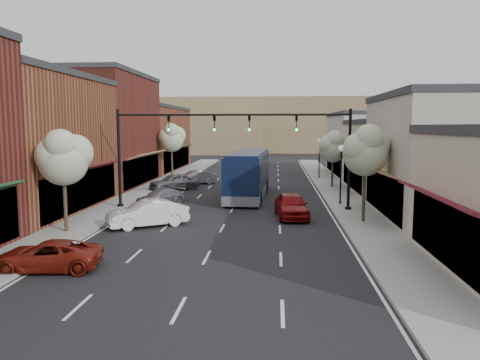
% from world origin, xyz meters
% --- Properties ---
extents(ground, '(160.00, 160.00, 0.00)m').
position_xyz_m(ground, '(0.00, 0.00, 0.00)').
color(ground, black).
rests_on(ground, ground).
extents(sidewalk_left, '(2.80, 73.00, 0.15)m').
position_xyz_m(sidewalk_left, '(-8.40, 18.50, 0.07)').
color(sidewalk_left, gray).
rests_on(sidewalk_left, ground).
extents(sidewalk_right, '(2.80, 73.00, 0.15)m').
position_xyz_m(sidewalk_right, '(8.40, 18.50, 0.07)').
color(sidewalk_right, gray).
rests_on(sidewalk_right, ground).
extents(curb_left, '(0.25, 73.00, 0.17)m').
position_xyz_m(curb_left, '(-7.00, 18.50, 0.07)').
color(curb_left, gray).
rests_on(curb_left, ground).
extents(curb_right, '(0.25, 73.00, 0.17)m').
position_xyz_m(curb_right, '(7.00, 18.50, 0.07)').
color(curb_right, gray).
rests_on(curb_right, ground).
extents(bldg_left_midnear, '(10.14, 14.10, 9.40)m').
position_xyz_m(bldg_left_midnear, '(-14.23, 6.00, 4.66)').
color(bldg_left_midnear, brown).
rests_on(bldg_left_midnear, ground).
extents(bldg_left_midfar, '(10.14, 14.10, 10.90)m').
position_xyz_m(bldg_left_midfar, '(-14.24, 20.00, 5.40)').
color(bldg_left_midfar, maroon).
rests_on(bldg_left_midfar, ground).
extents(bldg_left_far, '(10.14, 18.10, 8.40)m').
position_xyz_m(bldg_left_far, '(-14.22, 36.00, 4.16)').
color(bldg_left_far, brown).
rests_on(bldg_left_far, ground).
extents(bldg_right_midnear, '(9.14, 12.10, 7.90)m').
position_xyz_m(bldg_right_midnear, '(13.72, 6.00, 3.91)').
color(bldg_right_midnear, '#B4AB9A').
rests_on(bldg_right_midnear, ground).
extents(bldg_right_midfar, '(9.14, 12.10, 6.40)m').
position_xyz_m(bldg_right_midfar, '(13.70, 18.00, 3.17)').
color(bldg_right_midfar, beige).
rests_on(bldg_right_midfar, ground).
extents(bldg_right_far, '(9.14, 16.10, 7.40)m').
position_xyz_m(bldg_right_far, '(13.71, 32.00, 3.66)').
color(bldg_right_far, '#B4AB9A').
rests_on(bldg_right_far, ground).
extents(hill_far, '(120.00, 30.00, 12.00)m').
position_xyz_m(hill_far, '(0.00, 90.00, 6.00)').
color(hill_far, '#7A6647').
rests_on(hill_far, ground).
extents(hill_near, '(50.00, 20.00, 8.00)m').
position_xyz_m(hill_near, '(-25.00, 78.00, 4.00)').
color(hill_near, '#7A6647').
rests_on(hill_near, ground).
extents(signal_mast_right, '(8.22, 0.46, 7.00)m').
position_xyz_m(signal_mast_right, '(5.62, 8.00, 4.62)').
color(signal_mast_right, black).
rests_on(signal_mast_right, ground).
extents(signal_mast_left, '(8.22, 0.46, 7.00)m').
position_xyz_m(signal_mast_left, '(-5.62, 8.00, 4.62)').
color(signal_mast_left, black).
rests_on(signal_mast_left, ground).
extents(tree_right_near, '(2.85, 2.65, 5.95)m').
position_xyz_m(tree_right_near, '(8.35, 3.94, 4.45)').
color(tree_right_near, '#47382B').
rests_on(tree_right_near, ground).
extents(tree_right_far, '(2.85, 2.65, 5.43)m').
position_xyz_m(tree_right_far, '(8.35, 19.94, 3.99)').
color(tree_right_far, '#47382B').
rests_on(tree_right_far, ground).
extents(tree_left_near, '(2.85, 2.65, 5.69)m').
position_xyz_m(tree_left_near, '(-8.25, -0.06, 4.22)').
color(tree_left_near, '#47382B').
rests_on(tree_left_near, ground).
extents(tree_left_far, '(2.85, 2.65, 6.13)m').
position_xyz_m(tree_left_far, '(-8.25, 25.94, 4.60)').
color(tree_left_far, '#47382B').
rests_on(tree_left_far, ground).
extents(lamp_post_near, '(0.44, 0.44, 4.44)m').
position_xyz_m(lamp_post_near, '(7.80, 10.50, 3.01)').
color(lamp_post_near, black).
rests_on(lamp_post_near, ground).
extents(lamp_post_far, '(0.44, 0.44, 4.44)m').
position_xyz_m(lamp_post_far, '(7.80, 28.00, 3.01)').
color(lamp_post_far, black).
rests_on(lamp_post_far, ground).
extents(coach_bus, '(3.15, 12.36, 3.75)m').
position_xyz_m(coach_bus, '(0.80, 14.18, 1.95)').
color(coach_bus, '#0C1633').
rests_on(coach_bus, ground).
extents(red_hatchback, '(2.36, 4.87, 1.60)m').
position_xyz_m(red_hatchback, '(4.04, 5.46, 0.80)').
color(red_hatchback, maroon).
rests_on(red_hatchback, ground).
extents(parked_car_a, '(4.55, 2.49, 1.21)m').
position_xyz_m(parked_car_a, '(-6.20, -6.32, 0.60)').
color(parked_car_a, maroon).
rests_on(parked_car_a, ground).
extents(parked_car_b, '(4.83, 3.84, 1.54)m').
position_xyz_m(parked_car_b, '(-4.39, 2.15, 0.77)').
color(parked_car_b, white).
rests_on(parked_car_b, ground).
extents(parked_car_c, '(3.70, 4.27, 1.18)m').
position_xyz_m(parked_car_c, '(-5.51, 9.54, 0.59)').
color(parked_car_c, gray).
rests_on(parked_car_c, ground).
extents(parked_car_d, '(4.75, 4.26, 1.56)m').
position_xyz_m(parked_car_d, '(-6.20, 17.58, 0.78)').
color(parked_car_d, slate).
rests_on(parked_car_d, ground).
extents(parked_car_e, '(4.42, 3.51, 1.41)m').
position_xyz_m(parked_car_e, '(-5.08, 22.08, 0.70)').
color(parked_car_e, '#A3A3A8').
rests_on(parked_car_e, ground).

